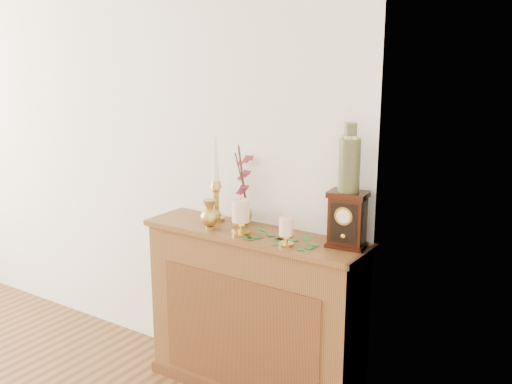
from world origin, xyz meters
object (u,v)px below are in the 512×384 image
Objects in this scene: bud_vase at (210,215)px; candlestick_left at (215,194)px; ceramic_vase at (350,161)px; ginger_jar at (244,187)px; candlestick_center at (217,194)px; mantel_clock at (347,220)px.

candlestick_left is at bearing 117.06° from bud_vase.
ginger_jar is at bearing 175.30° from ceramic_vase.
candlestick_left reaches higher than bud_vase.
candlestick_center is 2.89× the size of bud_vase.
candlestick_left is 0.01m from candlestick_center.
bud_vase is at bearing -67.50° from candlestick_center.
bud_vase is at bearing -175.30° from mantel_clock.
candlestick_center is 0.82m from ceramic_vase.
bud_vase is at bearing -111.96° from ginger_jar.
bud_vase is (0.07, -0.14, -0.07)m from candlestick_left.
candlestick_center reaches higher than bud_vase.
candlestick_left is 0.79m from mantel_clock.
candlestick_center reaches higher than ginger_jar.
candlestick_left is at bearing 173.55° from mantel_clock.
candlestick_center is 0.17m from bud_vase.
ceramic_vase is (0.77, 0.00, 0.27)m from candlestick_center.
candlestick_center is (0.01, 0.01, -0.00)m from candlestick_left.
candlestick_left is 0.83m from ceramic_vase.
ginger_jar is at bearing 168.37° from mantel_clock.
candlestick_left and candlestick_center have the same top height.
ceramic_vase is (0.71, 0.15, 0.34)m from bud_vase.
mantel_clock is at bearing 11.41° from bud_vase.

